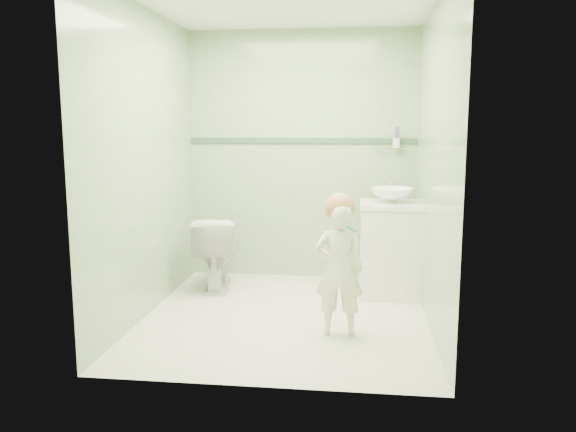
# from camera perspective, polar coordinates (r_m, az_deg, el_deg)

# --- Properties ---
(ground) EXTENTS (2.50, 2.50, 0.00)m
(ground) POSITION_cam_1_polar(r_m,az_deg,el_deg) (4.58, -0.23, -9.98)
(ground) COLOR beige
(ground) RESTS_ON ground
(room_shell) EXTENTS (2.50, 2.54, 2.40)m
(room_shell) POSITION_cam_1_polar(r_m,az_deg,el_deg) (4.34, -0.24, 5.18)
(room_shell) COLOR #83A676
(room_shell) RESTS_ON ground
(trim_stripe) EXTENTS (2.20, 0.02, 0.05)m
(trim_stripe) POSITION_cam_1_polar(r_m,az_deg,el_deg) (5.56, 1.38, 7.55)
(trim_stripe) COLOR #35543C
(trim_stripe) RESTS_ON room_shell
(vanity) EXTENTS (0.52, 0.50, 0.80)m
(vanity) POSITION_cam_1_polar(r_m,az_deg,el_deg) (5.12, 10.15, -3.43)
(vanity) COLOR silver
(vanity) RESTS_ON ground
(counter) EXTENTS (0.54, 0.52, 0.04)m
(counter) POSITION_cam_1_polar(r_m,az_deg,el_deg) (5.05, 10.27, 1.12)
(counter) COLOR white
(counter) RESTS_ON vanity
(basin) EXTENTS (0.37, 0.37, 0.13)m
(basin) POSITION_cam_1_polar(r_m,az_deg,el_deg) (5.04, 10.30, 2.06)
(basin) COLOR white
(basin) RESTS_ON counter
(faucet) EXTENTS (0.03, 0.13, 0.18)m
(faucet) POSITION_cam_1_polar(r_m,az_deg,el_deg) (5.22, 10.21, 3.18)
(faucet) COLOR silver
(faucet) RESTS_ON counter
(cup_holder) EXTENTS (0.26, 0.07, 0.21)m
(cup_holder) POSITION_cam_1_polar(r_m,az_deg,el_deg) (5.49, 10.70, 7.19)
(cup_holder) COLOR silver
(cup_holder) RESTS_ON room_shell
(toilet) EXTENTS (0.47, 0.71, 0.67)m
(toilet) POSITION_cam_1_polar(r_m,az_deg,el_deg) (5.30, -7.22, -3.63)
(toilet) COLOR white
(toilet) RESTS_ON ground
(toddler) EXTENTS (0.36, 0.24, 0.95)m
(toddler) POSITION_cam_1_polar(r_m,az_deg,el_deg) (4.09, 5.11, -5.38)
(toddler) COLOR silver
(toddler) RESTS_ON ground
(hair_cap) EXTENTS (0.21, 0.21, 0.21)m
(hair_cap) POSITION_cam_1_polar(r_m,az_deg,el_deg) (4.02, 5.21, 0.83)
(hair_cap) COLOR #C4784C
(hair_cap) RESTS_ON toddler
(teal_toothbrush) EXTENTS (0.11, 0.13, 0.08)m
(teal_toothbrush) POSITION_cam_1_polar(r_m,az_deg,el_deg) (3.90, 6.27, -1.25)
(teal_toothbrush) COLOR #15886F
(teal_toothbrush) RESTS_ON toddler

